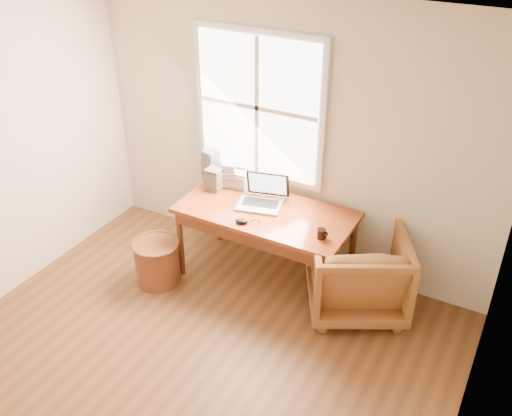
{
  "coord_description": "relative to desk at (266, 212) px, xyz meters",
  "views": [
    {
      "loc": [
        2.04,
        -2.13,
        3.43
      ],
      "look_at": [
        -0.02,
        1.65,
        0.85
      ],
      "focal_mm": 40.0,
      "sensor_mm": 36.0,
      "label": 1
    }
  ],
  "objects": [
    {
      "name": "cd_stack_b",
      "position": [
        -0.63,
        0.11,
        0.13
      ],
      "size": [
        0.15,
        0.13,
        0.22
      ],
      "primitive_type": "cube",
      "rotation": [
        0.0,
        0.0,
        0.01
      ],
      "color": "#27282C",
      "rests_on": "desk"
    },
    {
      "name": "desk",
      "position": [
        0.0,
        0.0,
        0.0
      ],
      "size": [
        1.6,
        0.8,
        0.04
      ],
      "primitive_type": "cube",
      "color": "brown",
      "rests_on": "room_shell"
    },
    {
      "name": "laptop",
      "position": [
        -0.09,
        0.03,
        0.18
      ],
      "size": [
        0.54,
        0.55,
        0.33
      ],
      "primitive_type": null,
      "rotation": [
        0.0,
        0.0,
        0.25
      ],
      "color": "#A2A4A8",
      "rests_on": "desk"
    },
    {
      "name": "armchair",
      "position": [
        0.91,
        0.0,
        -0.34
      ],
      "size": [
        1.13,
        1.14,
        0.77
      ],
      "primitive_type": "imported",
      "rotation": [
        0.0,
        0.0,
        3.63
      ],
      "color": "brown",
      "rests_on": "room_shell"
    },
    {
      "name": "coffee_mug",
      "position": [
        0.62,
        -0.17,
        0.06
      ],
      "size": [
        0.08,
        0.08,
        0.09
      ],
      "primitive_type": "cylinder",
      "rotation": [
        0.0,
        0.0,
        -0.05
      ],
      "color": "black",
      "rests_on": "desk"
    },
    {
      "name": "cd_stack_a",
      "position": [
        -0.52,
        0.23,
        0.14
      ],
      "size": [
        0.15,
        0.14,
        0.25
      ],
      "primitive_type": "cube",
      "rotation": [
        0.0,
        0.0,
        0.31
      ],
      "color": "#B8BCC5",
      "rests_on": "desk"
    },
    {
      "name": "wicker_stool",
      "position": [
        -0.87,
        -0.54,
        -0.52
      ],
      "size": [
        0.52,
        0.52,
        0.42
      ],
      "primitive_type": "cylinder",
      "rotation": [
        0.0,
        0.0,
        -0.28
      ],
      "color": "brown",
      "rests_on": "room_shell"
    },
    {
      "name": "cd_stack_d",
      "position": [
        -0.4,
        0.25,
        0.1
      ],
      "size": [
        0.13,
        0.12,
        0.17
      ],
      "primitive_type": "cube",
      "rotation": [
        0.0,
        0.0,
        -0.03
      ],
      "color": "silver",
      "rests_on": "desk"
    },
    {
      "name": "mouse",
      "position": [
        -0.09,
        -0.29,
        0.04
      ],
      "size": [
        0.13,
        0.1,
        0.04
      ],
      "primitive_type": "ellipsoid",
      "rotation": [
        0.0,
        0.0,
        0.28
      ],
      "color": "black",
      "rests_on": "desk"
    },
    {
      "name": "room_shell",
      "position": [
        -0.02,
        -1.64,
        0.59
      ],
      "size": [
        4.04,
        4.54,
        2.64
      ],
      "color": "brown",
      "rests_on": "ground"
    },
    {
      "name": "cd_stack_c",
      "position": [
        -0.75,
        0.26,
        0.18
      ],
      "size": [
        0.17,
        0.16,
        0.32
      ],
      "primitive_type": "cube",
      "rotation": [
        0.0,
        0.0,
        -0.24
      ],
      "color": "gray",
      "rests_on": "desk"
    }
  ]
}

